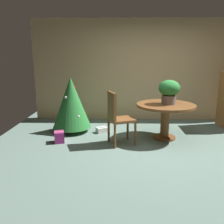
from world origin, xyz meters
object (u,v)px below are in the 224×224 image
object	(u,v)px
gift_box_purple	(59,137)
gift_box_cream	(102,130)
round_dining_table	(165,111)
flower_vase	(169,90)
wooden_chair_left_near	(118,116)
holiday_tree	(71,103)

from	to	relation	value
gift_box_purple	gift_box_cream	distance (m)	1.03
round_dining_table	gift_box_purple	distance (m)	2.19
flower_vase	wooden_chair_left_near	size ratio (longest dim) A/B	0.47
flower_vase	wooden_chair_left_near	distance (m)	1.17
holiday_tree	gift_box_cream	world-z (taller)	holiday_tree
wooden_chair_left_near	gift_box_cream	size ratio (longest dim) A/B	3.47
wooden_chair_left_near	holiday_tree	bearing A→B (deg)	142.28
flower_vase	holiday_tree	xyz separation A→B (m)	(-2.04, 0.43, -0.34)
gift_box_purple	holiday_tree	bearing A→B (deg)	80.29
holiday_tree	gift_box_cream	xyz separation A→B (m)	(0.68, -0.08, -0.60)
round_dining_table	gift_box_purple	world-z (taller)	round_dining_table
gift_box_cream	gift_box_purple	bearing A→B (deg)	-141.49
gift_box_purple	round_dining_table	bearing A→B (deg)	7.45
wooden_chair_left_near	gift_box_cream	xyz separation A→B (m)	(-0.35, 0.71, -0.50)
wooden_chair_left_near	holiday_tree	size ratio (longest dim) A/B	0.83
holiday_tree	gift_box_cream	bearing A→B (deg)	-6.63
round_dining_table	gift_box_cream	world-z (taller)	round_dining_table
gift_box_purple	wooden_chair_left_near	bearing A→B (deg)	-3.80
round_dining_table	wooden_chair_left_near	world-z (taller)	wooden_chair_left_near
round_dining_table	wooden_chair_left_near	bearing A→B (deg)	-160.00
flower_vase	wooden_chair_left_near	xyz separation A→B (m)	(-1.02, -0.36, -0.44)
wooden_chair_left_near	flower_vase	bearing A→B (deg)	19.37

